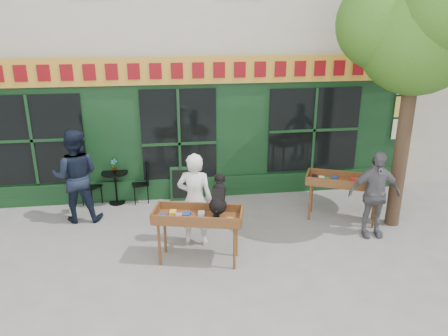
{
  "coord_description": "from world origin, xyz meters",
  "views": [
    {
      "loc": [
        -0.36,
        -7.37,
        4.13
      ],
      "look_at": [
        0.77,
        0.5,
        1.34
      ],
      "focal_mm": 35.0,
      "sensor_mm": 36.0,
      "label": 1
    }
  ],
  "objects": [
    {
      "name": "ground",
      "position": [
        0.0,
        0.0,
        0.0
      ],
      "size": [
        80.0,
        80.0,
        0.0
      ],
      "primitive_type": "plane",
      "color": "slate",
      "rests_on": "ground"
    },
    {
      "name": "street_tree",
      "position": [
        4.34,
        0.36,
        4.11
      ],
      "size": [
        3.05,
        2.9,
        5.6
      ],
      "color": "#382619",
      "rests_on": "ground"
    },
    {
      "name": "book_cart_center",
      "position": [
        0.17,
        -0.58,
        0.82
      ],
      "size": [
        1.61,
        0.96,
        0.99
      ],
      "rotation": [
        0.0,
        0.0,
        -0.24
      ],
      "color": "brown",
      "rests_on": "ground"
    },
    {
      "name": "dog",
      "position": [
        0.52,
        -0.63,
        1.29
      ],
      "size": [
        0.47,
        0.66,
        0.6
      ],
      "primitive_type": null,
      "rotation": [
        0.0,
        0.0,
        -0.24
      ],
      "color": "black",
      "rests_on": "book_cart_center"
    },
    {
      "name": "woman",
      "position": [
        0.17,
        0.07,
        0.9
      ],
      "size": [
        0.74,
        0.58,
        1.8
      ],
      "primitive_type": "imported",
      "rotation": [
        0.0,
        0.0,
        2.9
      ],
      "color": "white",
      "rests_on": "ground"
    },
    {
      "name": "book_cart_right",
      "position": [
        3.32,
        0.66,
        0.82
      ],
      "size": [
        1.62,
        1.19,
        0.99
      ],
      "rotation": [
        0.0,
        0.0,
        -0.43
      ],
      "color": "brown",
      "rests_on": "ground"
    },
    {
      "name": "man_right",
      "position": [
        3.62,
        -0.09,
        0.87
      ],
      "size": [
        1.05,
        0.51,
        1.74
      ],
      "primitive_type": "imported",
      "rotation": [
        0.0,
        0.0,
        -0.08
      ],
      "color": "#5B5A5F",
      "rests_on": "ground"
    },
    {
      "name": "bistro_table",
      "position": [
        -1.49,
        2.2,
        0.54
      ],
      "size": [
        0.6,
        0.6,
        0.76
      ],
      "color": "black",
      "rests_on": "ground"
    },
    {
      "name": "bistro_chair_left",
      "position": [
        -2.11,
        2.25,
        0.56
      ],
      "size": [
        0.51,
        0.51,
        0.95
      ],
      "rotation": [
        0.0,
        0.0,
        0.93
      ],
      "color": "black",
      "rests_on": "ground"
    },
    {
      "name": "bistro_chair_right",
      "position": [
        -0.85,
        2.21,
        0.56
      ],
      "size": [
        0.41,
        0.41,
        0.95
      ],
      "rotation": [
        0.0,
        0.0,
        -1.42
      ],
      "color": "black",
      "rests_on": "ground"
    },
    {
      "name": "potted_plant",
      "position": [
        -1.49,
        2.2,
        0.92
      ],
      "size": [
        0.19,
        0.16,
        0.31
      ],
      "primitive_type": "imported",
      "rotation": [
        0.0,
        0.0,
        -0.38
      ],
      "color": "gray",
      "rests_on": "bistro_table"
    },
    {
      "name": "man_left",
      "position": [
        -2.19,
        1.44,
        0.99
      ],
      "size": [
        0.98,
        0.78,
        1.98
      ],
      "primitive_type": "imported",
      "rotation": [
        0.0,
        0.0,
        3.11
      ],
      "color": "black",
      "rests_on": "ground"
    },
    {
      "name": "chalkboard",
      "position": [
        0.03,
        2.19,
        0.4
      ],
      "size": [
        0.57,
        0.23,
        0.79
      ],
      "rotation": [
        0.0,
        0.0,
        -0.07
      ],
      "color": "black",
      "rests_on": "ground"
    }
  ]
}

